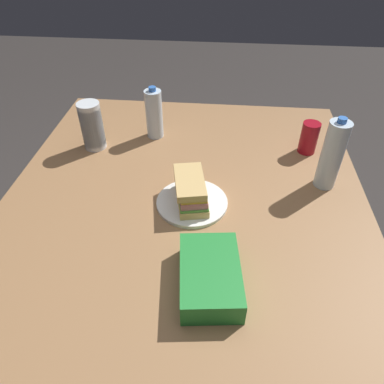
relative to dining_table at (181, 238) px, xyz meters
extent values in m
plane|color=#383330|center=(0.00, 0.00, -0.66)|extent=(8.00, 8.00, 0.00)
cube|color=#9E7047|center=(0.00, 0.00, 0.06)|extent=(1.59, 1.19, 0.04)
cylinder|color=brown|center=(0.72, -0.52, -0.31)|extent=(0.07, 0.07, 0.69)
cylinder|color=brown|center=(0.72, 0.52, -0.31)|extent=(0.07, 0.07, 0.69)
cylinder|color=white|center=(0.08, -0.03, 0.08)|extent=(0.23, 0.23, 0.01)
cube|color=#DBB26B|center=(0.08, -0.03, 0.10)|extent=(0.18, 0.12, 0.02)
cube|color=#599E3F|center=(0.08, -0.03, 0.12)|extent=(0.18, 0.12, 0.01)
cube|color=#C6727A|center=(0.08, -0.03, 0.13)|extent=(0.17, 0.11, 0.02)
cube|color=yellow|center=(0.08, -0.03, 0.14)|extent=(0.16, 0.11, 0.01)
cube|color=#DBB26B|center=(0.10, -0.02, 0.16)|extent=(0.18, 0.12, 0.02)
cylinder|color=maroon|center=(0.43, -0.44, 0.14)|extent=(0.07, 0.07, 0.12)
cube|color=#268C38|center=(-0.22, -0.10, 0.11)|extent=(0.25, 0.18, 0.07)
cylinder|color=silver|center=(0.23, -0.47, 0.19)|extent=(0.07, 0.07, 0.24)
cylinder|color=blue|center=(0.23, -0.47, 0.32)|extent=(0.03, 0.03, 0.02)
cylinder|color=silver|center=(0.38, 0.38, 0.12)|extent=(0.08, 0.08, 0.09)
cylinder|color=silver|center=(0.38, 0.38, 0.14)|extent=(0.08, 0.08, 0.09)
cylinder|color=silver|center=(0.38, 0.38, 0.16)|extent=(0.08, 0.08, 0.09)
cylinder|color=silver|center=(0.38, 0.38, 0.18)|extent=(0.08, 0.08, 0.09)
cylinder|color=silver|center=(0.38, 0.38, 0.19)|extent=(0.08, 0.08, 0.09)
cylinder|color=silver|center=(0.38, 0.38, 0.21)|extent=(0.08, 0.08, 0.09)
cylinder|color=silver|center=(0.49, 0.16, 0.17)|extent=(0.07, 0.07, 0.19)
cylinder|color=blue|center=(0.49, 0.16, 0.28)|extent=(0.03, 0.03, 0.02)
camera|label=1|loc=(-0.78, -0.11, 0.86)|focal=33.81mm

